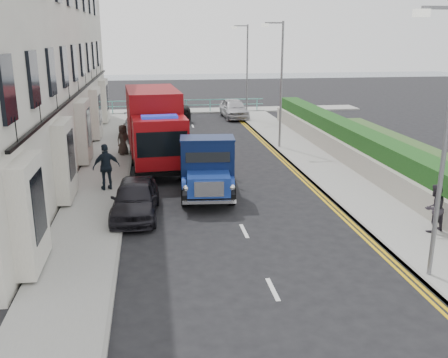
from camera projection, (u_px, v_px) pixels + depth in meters
ground at (257, 256)px, 14.73m from camera, size 120.00×120.00×0.00m
pavement_west at (103, 178)px, 22.53m from camera, size 2.40×38.00×0.12m
pavement_east at (326, 169)px, 24.00m from camera, size 2.60×38.00×0.12m
promenade at (186, 111)px, 42.26m from camera, size 30.00×2.50×0.12m
sea_plane at (170, 80)px, 71.72m from camera, size 120.00×120.00×0.00m
terrace_west at (8, 16)px, 23.75m from camera, size 6.31×30.20×14.25m
garden_east at (365, 151)px, 24.03m from camera, size 1.45×28.00×1.75m
seafront_railing at (186, 106)px, 41.35m from camera, size 13.00×0.08×1.11m
lamp_near at (442, 132)px, 12.29m from camera, size 1.23×0.18×7.00m
lamp_mid at (279, 78)px, 27.49m from camera, size 1.23×0.18×7.00m
lamp_far at (246, 67)px, 36.99m from camera, size 1.23×0.18×7.00m
bedford_lorry at (207, 171)px, 19.69m from camera, size 2.46×5.35×2.46m
red_lorry at (155, 126)px, 24.48m from camera, size 2.90×7.23×3.71m
parked_car_front at (135, 198)px, 17.83m from camera, size 1.83×4.05×1.35m
parked_car_mid at (159, 149)px, 25.31m from camera, size 1.68×4.27×1.38m
parked_car_rear at (141, 128)px, 31.13m from camera, size 2.49×5.03×1.40m
seafront_car_left at (169, 108)px, 38.69m from camera, size 3.13×6.12×1.65m
seafront_car_right at (234, 109)px, 38.82m from camera, size 1.95×4.47×1.50m
pedestrian_east_far at (434, 208)px, 16.08m from camera, size 0.94×0.84×1.60m
pedestrian_west_near at (106, 167)px, 20.45m from camera, size 1.22×0.81×1.92m
pedestrian_west_far at (123, 140)px, 26.51m from camera, size 0.93×0.88×1.60m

